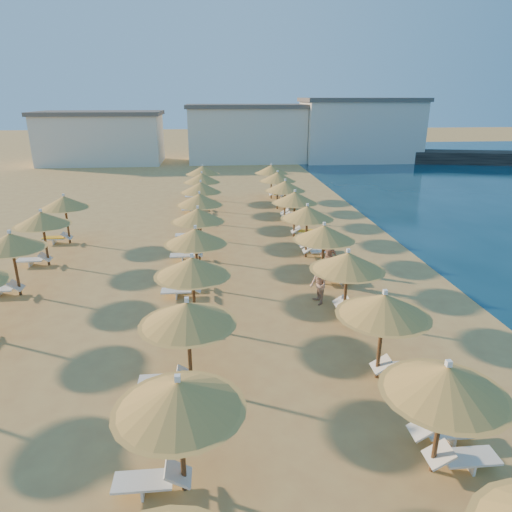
{
  "coord_description": "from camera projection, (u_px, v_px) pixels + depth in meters",
  "views": [
    {
      "loc": [
        -1.02,
        -15.91,
        8.34
      ],
      "look_at": [
        0.86,
        4.0,
        1.3
      ],
      "focal_mm": 32.0,
      "sensor_mm": 36.0,
      "label": 1
    }
  ],
  "objects": [
    {
      "name": "ground",
      "position": [
        244.0,
        322.0,
        17.8
      ],
      "size": [
        220.0,
        220.0,
        0.0
      ],
      "primitive_type": "plane",
      "color": "tan",
      "rests_on": "ground"
    },
    {
      "name": "jetty",
      "position": [
        438.0,
        157.0,
        60.04
      ],
      "size": [
        30.12,
        10.77,
        1.5
      ],
      "primitive_type": "cube",
      "rotation": [
        0.0,
        0.0,
        -0.23
      ],
      "color": "black",
      "rests_on": "ground"
    },
    {
      "name": "beachgoer_a",
      "position": [
        346.0,
        272.0,
        20.69
      ],
      "size": [
        0.41,
        0.6,
        1.56
      ],
      "primitive_type": "imported",
      "rotation": [
        0.0,
        0.0,
        -1.5
      ],
      "color": "tan",
      "rests_on": "ground"
    },
    {
      "name": "loungers",
      "position": [
        223.0,
        283.0,
        20.59
      ],
      "size": [
        16.7,
        39.4,
        0.66
      ],
      "color": "white",
      "rests_on": "ground"
    },
    {
      "name": "beachgoer_b",
      "position": [
        318.0,
        285.0,
        19.12
      ],
      "size": [
        0.76,
        0.91,
        1.69
      ],
      "primitive_type": "imported",
      "rotation": [
        0.0,
        0.0,
        -1.41
      ],
      "color": "tan",
      "rests_on": "ground"
    },
    {
      "name": "hotel_blocks",
      "position": [
        247.0,
        133.0,
        60.01
      ],
      "size": [
        49.41,
        9.57,
        8.1
      ],
      "color": "beige",
      "rests_on": "ground"
    },
    {
      "name": "beachgoer_c",
      "position": [
        329.0,
        256.0,
        22.57
      ],
      "size": [
        0.98,
        0.95,
        1.65
      ],
      "primitive_type": "imported",
      "rotation": [
        0.0,
        0.0,
        -0.76
      ],
      "color": "tan",
      "rests_on": "ground"
    },
    {
      "name": "parasol_row_east",
      "position": [
        324.0,
        234.0,
        20.61
      ],
      "size": [
        2.84,
        40.73,
        2.99
      ],
      "color": "brown",
      "rests_on": "ground"
    },
    {
      "name": "parasol_row_west",
      "position": [
        196.0,
        237.0,
        20.1
      ],
      "size": [
        2.84,
        40.73,
        2.99
      ],
      "color": "brown",
      "rests_on": "ground"
    }
  ]
}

